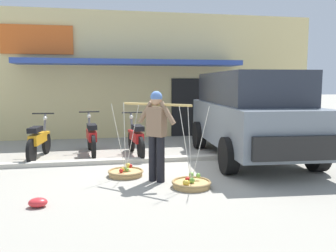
% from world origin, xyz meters
% --- Properties ---
extents(ground_plane, '(90.00, 90.00, 0.00)m').
position_xyz_m(ground_plane, '(0.00, 0.00, 0.00)').
color(ground_plane, '#9E998C').
extents(sidewalk_curb, '(20.00, 0.24, 0.10)m').
position_xyz_m(sidewalk_curb, '(0.00, 0.70, 0.05)').
color(sidewalk_curb, '#BAB4A5').
rests_on(sidewalk_curb, ground).
extents(fruit_vendor, '(1.12, 1.04, 1.70)m').
position_xyz_m(fruit_vendor, '(-0.25, -0.99, 0.98)').
color(fruit_vendor, black).
rests_on(fruit_vendor, ground).
extents(fruit_basket_left_side, '(0.71, 0.71, 1.45)m').
position_xyz_m(fruit_basket_left_side, '(-0.79, -0.49, 0.08)').
color(fruit_basket_left_side, tan).
rests_on(fruit_basket_left_side, ground).
extents(fruit_basket_right_side, '(0.71, 0.71, 1.45)m').
position_xyz_m(fruit_basket_right_side, '(0.29, -1.49, 0.08)').
color(fruit_basket_right_side, tan).
rests_on(fruit_basket_right_side, ground).
extents(motorcycle_nearest_shop, '(0.54, 1.82, 1.09)m').
position_xyz_m(motorcycle_nearest_shop, '(-2.75, 1.56, 0.45)').
color(motorcycle_nearest_shop, black).
rests_on(motorcycle_nearest_shop, ground).
extents(motorcycle_second_in_row, '(0.54, 1.82, 1.09)m').
position_xyz_m(motorcycle_second_in_row, '(-1.50, 1.88, 0.45)').
color(motorcycle_second_in_row, black).
rests_on(motorcycle_second_in_row, ground).
extents(motorcycle_third_in_row, '(0.54, 1.82, 1.09)m').
position_xyz_m(motorcycle_third_in_row, '(-0.39, 1.43, 0.45)').
color(motorcycle_third_in_row, black).
rests_on(motorcycle_third_in_row, ground).
extents(parked_truck, '(2.42, 4.92, 2.10)m').
position_xyz_m(parked_truck, '(2.33, 0.70, 1.13)').
color(parked_truck, slate).
rests_on(parked_truck, ground).
extents(storefront_building, '(13.00, 6.00, 4.20)m').
position_xyz_m(storefront_building, '(-0.23, 7.09, 2.10)').
color(storefront_building, '#DBC684').
rests_on(storefront_building, ground).
extents(plastic_litter_bag, '(0.28, 0.22, 0.14)m').
position_xyz_m(plastic_litter_bag, '(-2.21, -2.04, 0.07)').
color(plastic_litter_bag, red).
rests_on(plastic_litter_bag, ground).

